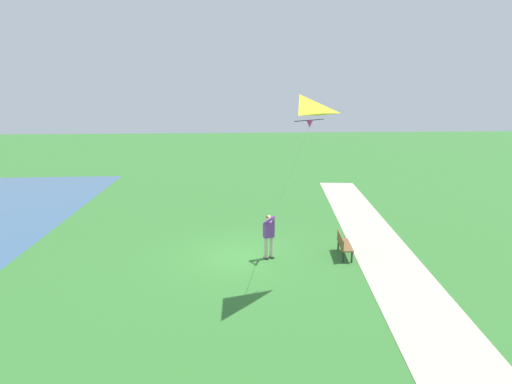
% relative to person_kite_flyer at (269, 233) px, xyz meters
% --- Properties ---
extents(ground_plane, '(120.00, 120.00, 0.00)m').
position_rel_person_kite_flyer_xyz_m(ground_plane, '(1.12, -0.33, -1.05)').
color(ground_plane, '#33702D').
extents(walkway_path, '(6.65, 32.03, 0.02)m').
position_rel_person_kite_flyer_xyz_m(walkway_path, '(-4.40, 1.67, -1.04)').
color(walkway_path, '#B7AD99').
rests_on(walkway_path, ground).
extents(person_kite_flyer, '(0.49, 0.63, 1.83)m').
position_rel_person_kite_flyer_xyz_m(person_kite_flyer, '(0.00, 0.00, 0.00)').
color(person_kite_flyer, '#232328').
rests_on(person_kite_flyer, ground).
extents(flying_kite, '(1.79, 2.91, 4.29)m').
position_rel_person_kite_flyer_xyz_m(flying_kite, '(-0.67, 2.34, 4.62)').
color(flying_kite, yellow).
extents(park_bench_near_walkway, '(0.64, 1.55, 0.88)m').
position_rel_person_kite_flyer_xyz_m(park_bench_near_walkway, '(-2.95, -0.04, -0.54)').
color(park_bench_near_walkway, brown).
rests_on(park_bench_near_walkway, ground).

